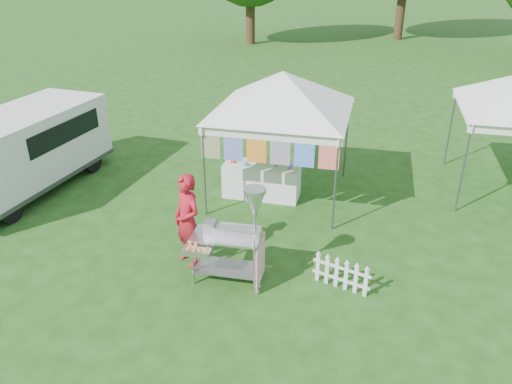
# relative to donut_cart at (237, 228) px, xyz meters

# --- Properties ---
(ground) EXTENTS (120.00, 120.00, 0.00)m
(ground) POSITION_rel_donut_cart_xyz_m (0.04, 0.18, -1.09)
(ground) COLOR #224012
(ground) RESTS_ON ground
(canopy_main) EXTENTS (4.24, 4.24, 3.45)m
(canopy_main) POSITION_rel_donut_cart_xyz_m (0.04, 3.68, 1.89)
(canopy_main) COLOR #59595E
(canopy_main) RESTS_ON ground
(donut_cart) EXTENTS (1.33, 0.96, 1.86)m
(donut_cart) POSITION_rel_donut_cart_xyz_m (0.00, 0.00, 0.00)
(donut_cart) COLOR gray
(donut_cart) RESTS_ON ground
(vendor) EXTENTS (0.79, 0.74, 1.81)m
(vendor) POSITION_rel_donut_cart_xyz_m (-1.05, 0.37, -0.19)
(vendor) COLOR #AE1523
(vendor) RESTS_ON ground
(cargo_van) EXTENTS (2.29, 4.80, 1.93)m
(cargo_van) POSITION_rel_donut_cart_xyz_m (-6.07, 2.55, -0.05)
(cargo_van) COLOR silver
(cargo_van) RESTS_ON ground
(picket_fence) EXTENTS (1.04, 0.35, 0.56)m
(picket_fence) POSITION_rel_donut_cart_xyz_m (1.82, 0.22, -0.80)
(picket_fence) COLOR silver
(picket_fence) RESTS_ON ground
(display_table) EXTENTS (1.80, 0.70, 0.82)m
(display_table) POSITION_rel_donut_cart_xyz_m (-0.37, 3.45, -0.68)
(display_table) COLOR white
(display_table) RESTS_ON ground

